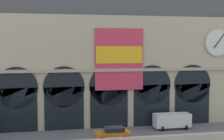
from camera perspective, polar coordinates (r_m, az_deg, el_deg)
ground_plane at (r=42.55m, az=0.73°, el=-11.85°), size 200.00×200.00×0.00m
station_building at (r=48.32m, az=-1.05°, el=2.43°), size 39.97×5.44×21.21m
car_center at (r=41.40m, az=0.14°, el=-11.16°), size 4.40×2.22×1.55m
van_mideast at (r=47.06m, az=10.65°, el=-8.80°), size 5.20×2.48×2.20m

